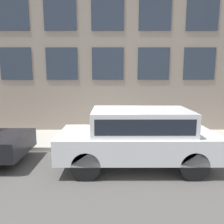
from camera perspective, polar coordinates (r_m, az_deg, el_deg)
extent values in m
plane|color=#514F4C|center=(8.18, -1.36, -10.27)|extent=(80.00, 80.00, 0.00)
cube|color=#B2ADA3|center=(9.41, -1.19, -7.08)|extent=(2.65, 60.00, 0.15)
cube|color=gray|center=(10.54, -1.12, 15.16)|extent=(0.30, 40.00, 7.60)
cube|color=#2D3847|center=(11.11, 21.87, 11.61)|extent=(0.03, 1.46, 1.46)
cube|color=#2D3847|center=(10.52, 10.81, 12.27)|extent=(0.03, 1.46, 1.46)
cube|color=#2D3847|center=(10.33, -1.12, 12.48)|extent=(0.03, 1.46, 1.46)
cube|color=#2D3847|center=(10.58, -12.97, 12.17)|extent=(0.03, 1.46, 1.46)
cube|color=#2D3847|center=(11.24, -23.82, 11.45)|extent=(0.03, 1.46, 1.46)
cube|color=#2D3847|center=(11.42, 22.61, 22.65)|extent=(0.03, 1.46, 1.46)
cube|color=#2D3847|center=(10.85, 11.21, 23.92)|extent=(0.03, 1.46, 1.46)
cube|color=#2D3847|center=(10.67, -1.16, 24.34)|extent=(0.03, 1.46, 1.46)
cube|color=#2D3847|center=(10.91, -13.45, 23.76)|extent=(0.03, 1.46, 1.46)
cube|color=#2D3847|center=(11.55, -24.61, 22.37)|extent=(0.03, 1.46, 1.46)
cylinder|color=#2D7260|center=(8.53, 1.58, -8.19)|extent=(0.38, 0.38, 0.04)
cylinder|color=#2D7260|center=(8.43, 1.59, -6.05)|extent=(0.28, 0.28, 0.70)
sphere|color=#2C5D50|center=(8.34, 1.60, -3.73)|extent=(0.29, 0.29, 0.29)
cylinder|color=black|center=(8.32, 1.61, -3.14)|extent=(0.10, 0.10, 0.12)
cylinder|color=#2D7260|center=(8.42, 2.89, -5.49)|extent=(0.09, 0.10, 0.09)
cylinder|color=#2D7260|center=(8.40, 0.30, -5.50)|extent=(0.09, 0.10, 0.09)
cylinder|color=#726651|center=(8.52, -1.58, -6.34)|extent=(0.08, 0.08, 0.57)
cylinder|color=#726651|center=(8.63, -1.56, -6.12)|extent=(0.08, 0.08, 0.57)
cube|color=#1E59A5|center=(8.45, -1.58, -2.97)|extent=(0.15, 0.11, 0.43)
cylinder|color=#1E59A5|center=(8.34, -1.60, -3.07)|extent=(0.07, 0.07, 0.41)
cylinder|color=#1E59A5|center=(8.56, -1.56, -2.74)|extent=(0.07, 0.07, 0.41)
sphere|color=tan|center=(8.39, -1.59, -0.91)|extent=(0.19, 0.19, 0.19)
cylinder|color=black|center=(6.03, -6.77, -13.81)|extent=(0.24, 0.78, 0.78)
cylinder|color=black|center=(7.62, -5.29, -8.69)|extent=(0.24, 0.78, 0.78)
cylinder|color=black|center=(6.38, 20.57, -13.02)|extent=(0.24, 0.78, 0.78)
cylinder|color=black|center=(7.90, 16.19, -8.37)|extent=(0.24, 0.78, 0.78)
cube|color=white|center=(6.71, 6.44, -8.10)|extent=(1.95, 4.64, 0.71)
cube|color=white|center=(6.55, 7.56, -2.30)|extent=(1.72, 2.87, 0.68)
cube|color=#1E232D|center=(6.55, 7.56, -2.30)|extent=(1.73, 2.64, 0.43)
cylinder|color=black|center=(8.56, -25.30, -7.85)|extent=(0.24, 0.70, 0.70)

